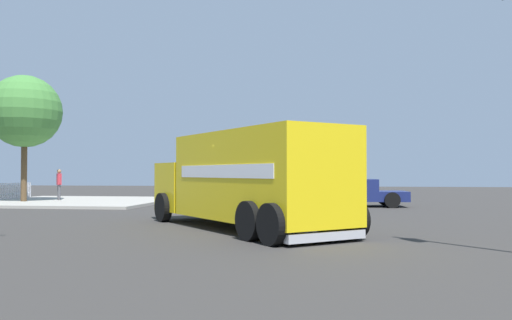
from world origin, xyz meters
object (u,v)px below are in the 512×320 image
object	(u,v)px
pedestrian_near_corner	(59,182)
pickup_navy	(355,192)
shade_tree_near	(25,112)
delivery_truck	(246,179)

from	to	relation	value
pedestrian_near_corner	pickup_navy	bearing A→B (deg)	85.80
pickup_navy	shade_tree_near	world-z (taller)	shade_tree_near
pickup_navy	delivery_truck	bearing A→B (deg)	-18.38
delivery_truck	shade_tree_near	size ratio (longest dim) A/B	1.18
delivery_truck	pedestrian_near_corner	world-z (taller)	delivery_truck
pedestrian_near_corner	shade_tree_near	distance (m)	4.37
delivery_truck	pickup_navy	size ratio (longest dim) A/B	1.54
delivery_truck	shade_tree_near	world-z (taller)	shade_tree_near
delivery_truck	pedestrian_near_corner	xyz separation A→B (m)	(-12.52, -12.88, -0.36)
pickup_navy	shade_tree_near	size ratio (longest dim) A/B	0.77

